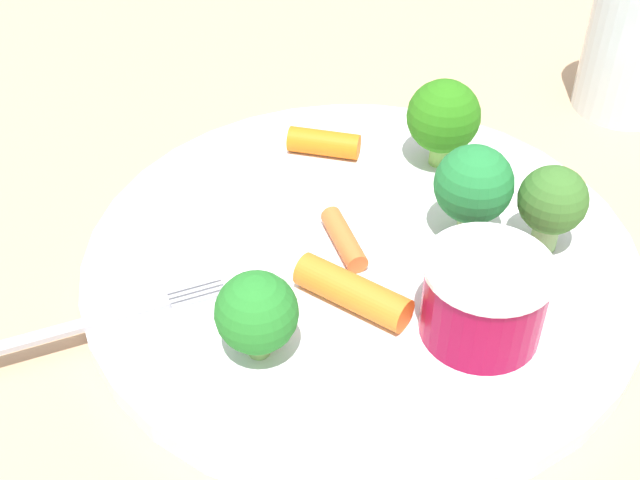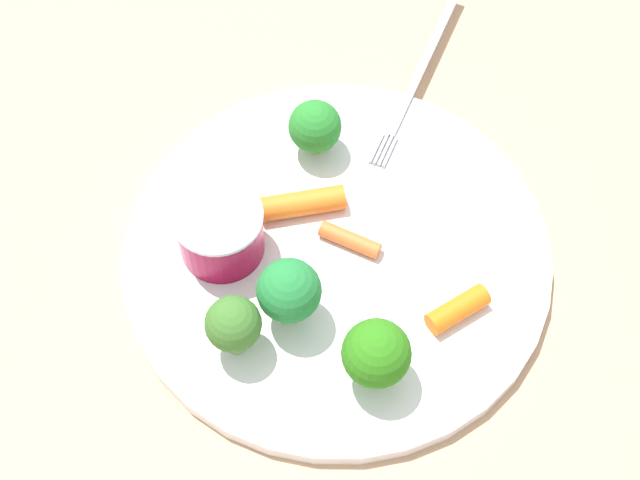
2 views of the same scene
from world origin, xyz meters
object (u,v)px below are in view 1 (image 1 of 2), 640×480
Objects in this scene: fork at (39,337)px; carrot_stick_0 at (346,234)px; carrot_stick_1 at (324,143)px; broccoli_floret_1 at (474,186)px; drinking_glass at (636,44)px; broccoli_floret_2 at (257,313)px; broccoli_floret_3 at (443,117)px; plate at (361,259)px; carrot_stick_2 at (353,292)px; broccoli_floret_0 at (552,202)px; sauce_cup at (484,298)px.

carrot_stick_0 is at bearing -46.73° from fork.
broccoli_floret_1 is at bearing -117.47° from carrot_stick_1.
drinking_glass is (0.18, -0.08, 0.00)m from broccoli_floret_1.
broccoli_floret_1 is 1.28× the size of carrot_stick_1.
broccoli_floret_2 is 0.84× the size of broccoli_floret_3.
fork is at bearing 129.83° from plate.
plate is 4.93× the size of carrot_stick_2.
broccoli_floret_3 is at bearing 24.18° from broccoli_floret_1.
carrot_stick_1 is 0.73× the size of carrot_stick_2.
broccoli_floret_2 is 0.09m from carrot_stick_0.
broccoli_floret_0 is (0.03, -0.09, 0.04)m from plate.
broccoli_floret_0 reaches higher than carrot_stick_0.
sauce_cup is 0.07m from broccoli_floret_0.
broccoli_floret_1 reaches higher than broccoli_floret_0.
broccoli_floret_2 is at bearing 162.34° from plate.
sauce_cup is at bearing -88.22° from carrot_stick_2.
broccoli_floret_1 is at bearing 94.53° from broccoli_floret_0.
broccoli_floret_1 is 0.07m from carrot_stick_0.
fork is (-0.14, 0.22, -0.03)m from broccoli_floret_0.
carrot_stick_2 is at bearing -37.10° from broccoli_floret_2.
carrot_stick_1 is 0.29× the size of fork.
sauce_cup is 1.09× the size of broccoli_floret_1.
broccoli_floret_2 is at bearing 145.61° from broccoli_floret_1.
carrot_stick_2 is 0.39× the size of fork.
plate is 0.25m from drinking_glass.
broccoli_floret_1 is 0.37× the size of fork.
drinking_glass reaches higher than broccoli_floret_1.
sauce_cup is 1.22× the size of broccoli_floret_0.
drinking_glass is at bearing -22.41° from broccoli_floret_1.
drinking_glass is at bearing -12.97° from sauce_cup.
broccoli_floret_1 is 0.93× the size of carrot_stick_2.
broccoli_floret_3 is 0.16m from drinking_glass.
broccoli_floret_1 is at bearing 157.59° from drinking_glass.
plate is 5.41× the size of broccoli_floret_3.
broccoli_floret_2 is 0.76× the size of carrot_stick_2.
broccoli_floret_2 is at bearing 115.39° from sauce_cup.
carrot_stick_2 is (-0.07, 0.08, -0.02)m from broccoli_floret_0.
plate is 0.10m from broccoli_floret_0.
drinking_glass is (0.18, -0.04, 0.01)m from broccoli_floret_0.
broccoli_floret_3 is 0.25m from fork.
carrot_stick_1 is (0.05, 0.14, -0.02)m from broccoli_floret_0.
broccoli_floret_0 is at bearing -49.40° from carrot_stick_2.
carrot_stick_1 is 0.20m from fork.
plate is at bearing 8.84° from carrot_stick_2.
carrot_stick_1 is at bearing 127.67° from drinking_glass.
sauce_cup is 0.06m from carrot_stick_2.
fork is (-0.11, 0.13, 0.01)m from plate.
plate is at bearing 61.04° from sauce_cup.
sauce_cup reaches higher than plate.
broccoli_floret_0 is 0.83× the size of carrot_stick_2.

